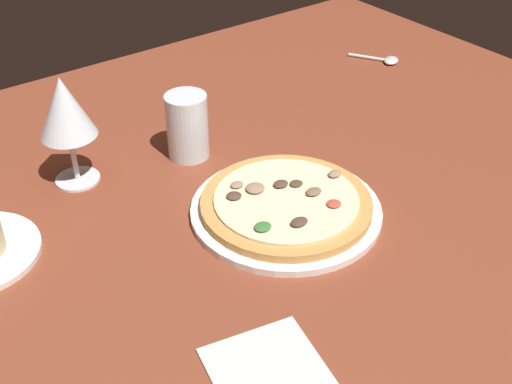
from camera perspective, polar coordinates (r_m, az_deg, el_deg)
The scene contains 5 objects.
dining_table at distance 93.03cm, azimuth -2.54°, elevation -2.24°, with size 150.00×110.00×4.00cm, color brown.
pizza_main at distance 89.84cm, azimuth 2.62°, elevation -1.23°, with size 26.28×26.28×3.34cm.
wine_glass_near at distance 94.77cm, azimuth -16.27°, elevation 6.84°, with size 8.02×8.02×16.63cm.
water_glass at distance 101.24cm, azimuth -5.97°, elevation 5.44°, with size 6.44×6.44×10.25cm.
spoon at distance 136.63cm, azimuth 11.15°, elevation 11.22°, with size 7.25×9.89×1.00cm.
Camera 1 is at (-41.15, -61.45, 58.45)cm, focal length 46.05 mm.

